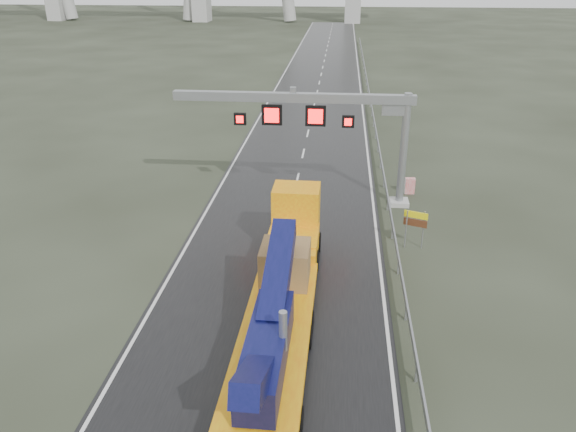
# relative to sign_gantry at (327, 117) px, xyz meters

# --- Properties ---
(ground) EXTENTS (400.00, 400.00, 0.00)m
(ground) POSITION_rel_sign_gantry_xyz_m (-2.10, -17.99, -5.61)
(ground) COLOR #272C1F
(ground) RESTS_ON ground
(road) EXTENTS (11.00, 200.00, 0.02)m
(road) POSITION_rel_sign_gantry_xyz_m (-2.10, 22.01, -5.60)
(road) COLOR black
(road) RESTS_ON ground
(guardrail) EXTENTS (0.20, 140.00, 1.40)m
(guardrail) POSITION_rel_sign_gantry_xyz_m (4.00, 12.01, -4.91)
(guardrail) COLOR gray
(guardrail) RESTS_ON ground
(sign_gantry) EXTENTS (14.90, 1.20, 7.42)m
(sign_gantry) POSITION_rel_sign_gantry_xyz_m (0.00, 0.00, 0.00)
(sign_gantry) COLOR #B1B0AC
(sign_gantry) RESTS_ON ground
(heavy_haul_truck) EXTENTS (2.91, 18.60, 4.36)m
(heavy_haul_truck) POSITION_rel_sign_gantry_xyz_m (-1.39, -13.36, -3.92)
(heavy_haul_truck) COLOR yellow
(heavy_haul_truck) RESTS_ON ground
(exit_sign_pair) EXTENTS (1.22, 0.49, 2.19)m
(exit_sign_pair) POSITION_rel_sign_gantry_xyz_m (5.04, -6.04, -4.08)
(exit_sign_pair) COLOR gray
(exit_sign_pair) RESTS_ON ground
(striped_barrier) EXTENTS (0.68, 0.40, 1.10)m
(striped_barrier) POSITION_rel_sign_gantry_xyz_m (5.65, 2.01, -5.06)
(striped_barrier) COLOR red
(striped_barrier) RESTS_ON ground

